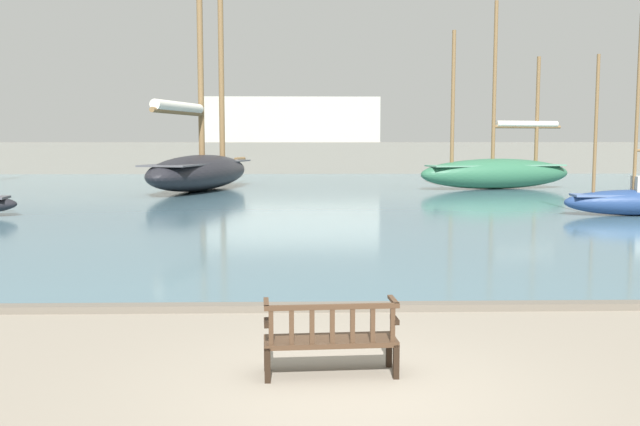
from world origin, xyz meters
name	(u,v)px	position (x,y,z in m)	size (l,w,h in m)	color
ground_plane	(352,392)	(0.00, 0.00, 0.00)	(160.00, 160.00, 0.00)	gray
harbor_water	(310,178)	(0.00, 44.00, 0.04)	(100.00, 80.00, 0.08)	slate
quay_edge_kerb	(336,307)	(0.00, 3.85, 0.06)	(40.00, 0.30, 0.12)	#675F54
park_bench	(331,337)	(-0.22, 0.57, 0.47)	(1.63, 0.62, 0.92)	black
sailboat_mid_starboard	(200,167)	(-6.09, 31.06, 1.35)	(5.91, 13.41, 15.47)	black
sailboat_nearest_port	(637,199)	(11.64, 17.72, 0.69)	(5.33, 1.55, 7.21)	navy
sailboat_far_starboard	(496,171)	(10.30, 31.72, 1.10)	(9.28, 4.19, 10.28)	#2D6647
far_breakwater	(305,150)	(-0.29, 50.31, 1.99)	(57.32, 2.40, 6.22)	slate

